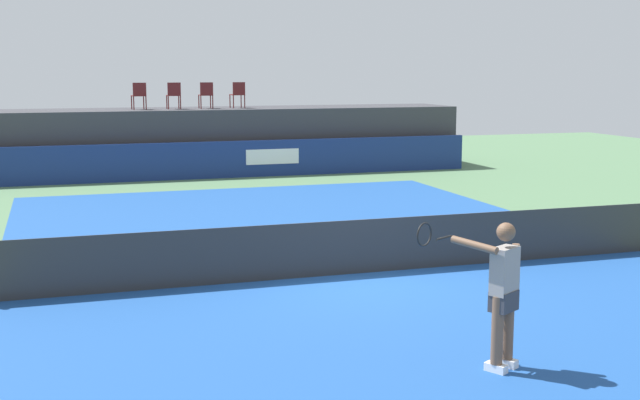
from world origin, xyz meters
name	(u,v)px	position (x,y,z in m)	size (l,w,h in m)	color
ground_plane	(305,240)	(0.00, 3.00, 0.00)	(48.00, 48.00, 0.00)	#4C704C
court_inner	(354,274)	(0.00, 0.00, 0.00)	(12.00, 22.00, 0.00)	#1C478C
sponsor_wall	(212,160)	(0.01, 13.50, 0.60)	(18.00, 0.22, 1.20)	navy
spectator_platform	(202,140)	(0.00, 15.30, 1.10)	(18.00, 2.80, 2.20)	#38383D
spectator_chair_far_left	(139,95)	(-2.12, 14.98, 2.69)	(0.48, 0.48, 0.89)	#561919
spectator_chair_left	(174,94)	(-0.97, 14.99, 2.69)	(0.44, 0.44, 0.89)	#561919
spectator_chair_center	(206,94)	(0.12, 15.02, 2.69)	(0.44, 0.44, 0.89)	#561919
spectator_chair_right	(238,94)	(1.25, 15.13, 2.69)	(0.48, 0.48, 0.89)	#561919
tennis_net	(354,247)	(0.00, 0.00, 0.47)	(12.40, 0.02, 0.95)	#2D2D2D
tennis_player	(501,290)	(0.04, -4.90, 0.96)	(1.08, 1.02, 1.77)	white
tennis_ball	(88,280)	(-4.45, 0.77, 0.04)	(0.07, 0.07, 0.07)	#D8EA33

